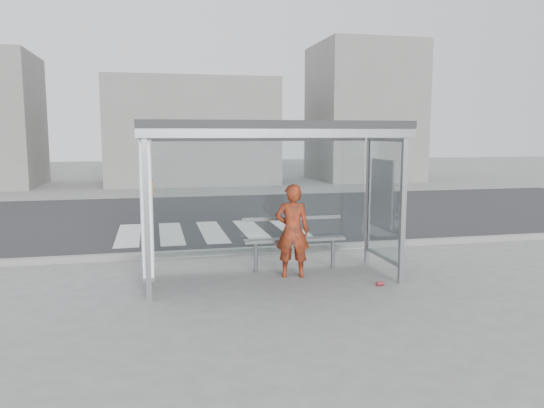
{
  "coord_description": "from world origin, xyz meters",
  "views": [
    {
      "loc": [
        -1.9,
        -8.43,
        2.43
      ],
      "look_at": [
        0.05,
        0.2,
        1.24
      ],
      "focal_mm": 35.0,
      "sensor_mm": 36.0,
      "label": 1
    }
  ],
  "objects_px": {
    "bus_shelter": "(249,161)",
    "bench": "(295,239)",
    "soda_can": "(380,284)",
    "person": "(292,231)"
  },
  "relations": [
    {
      "from": "bus_shelter",
      "to": "bench",
      "type": "relative_size",
      "value": 2.33
    },
    {
      "from": "bus_shelter",
      "to": "bench",
      "type": "height_order",
      "value": "bus_shelter"
    },
    {
      "from": "bench",
      "to": "soda_can",
      "type": "height_order",
      "value": "bench"
    },
    {
      "from": "bench",
      "to": "soda_can",
      "type": "distance_m",
      "value": 1.75
    },
    {
      "from": "bench",
      "to": "soda_can",
      "type": "relative_size",
      "value": 14.58
    },
    {
      "from": "bus_shelter",
      "to": "person",
      "type": "bearing_deg",
      "value": 0.9
    },
    {
      "from": "bus_shelter",
      "to": "bench",
      "type": "xyz_separation_m",
      "value": [
        0.9,
        0.44,
        -1.43
      ]
    },
    {
      "from": "bus_shelter",
      "to": "soda_can",
      "type": "relative_size",
      "value": 33.95
    },
    {
      "from": "person",
      "to": "bench",
      "type": "height_order",
      "value": "person"
    },
    {
      "from": "bench",
      "to": "soda_can",
      "type": "xyz_separation_m",
      "value": [
        1.08,
        -1.27,
        -0.52
      ]
    }
  ]
}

